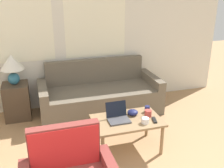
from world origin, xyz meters
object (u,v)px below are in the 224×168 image
object	(u,v)px
couch	(100,96)
tv_remote	(154,120)
laptop	(118,116)
cup_white	(147,109)
cup_yellow	(148,113)
snack_bowl	(133,112)
coffee_table	(127,123)
table_lamp	(12,65)
cup_navy	(145,121)

from	to	relation	value
couch	tv_remote	xyz separation A→B (m)	(0.39, -1.41, 0.20)
laptop	tv_remote	xyz separation A→B (m)	(0.45, -0.17, -0.04)
tv_remote	cup_white	bearing A→B (deg)	86.69
couch	tv_remote	distance (m)	1.47
cup_yellow	snack_bowl	bearing A→B (deg)	150.57
tv_remote	couch	bearing A→B (deg)	105.36
coffee_table	couch	bearing A→B (deg)	92.42
coffee_table	laptop	bearing A→B (deg)	163.15
tv_remote	table_lamp	bearing A→B (deg)	139.06
cup_white	snack_bowl	size ratio (longest dim) A/B	0.59
table_lamp	tv_remote	world-z (taller)	table_lamp
couch	coffee_table	distance (m)	1.28
laptop	tv_remote	bearing A→B (deg)	-20.47
cup_navy	table_lamp	bearing A→B (deg)	136.27
snack_bowl	cup_white	bearing A→B (deg)	6.64
laptop	cup_yellow	world-z (taller)	laptop
couch	laptop	world-z (taller)	couch
laptop	cup_yellow	bearing A→B (deg)	-4.48
cup_yellow	tv_remote	size ratio (longest dim) A/B	0.62
cup_yellow	cup_white	size ratio (longest dim) A/B	1.12
cup_yellow	cup_white	bearing A→B (deg)	70.22
coffee_table	tv_remote	bearing A→B (deg)	-21.73
cup_yellow	cup_navy	bearing A→B (deg)	-124.86
laptop	cup_navy	size ratio (longest dim) A/B	2.84
tv_remote	coffee_table	bearing A→B (deg)	158.27
cup_yellow	tv_remote	xyz separation A→B (m)	(0.03, -0.14, -0.04)
table_lamp	laptop	world-z (taller)	table_lamp
cup_yellow	coffee_table	bearing A→B (deg)	-179.40
cup_navy	tv_remote	world-z (taller)	cup_navy
laptop	cup_white	distance (m)	0.48
coffee_table	laptop	distance (m)	0.16
laptop	cup_yellow	distance (m)	0.42
cup_white	tv_remote	xyz separation A→B (m)	(-0.02, -0.27, -0.03)
tv_remote	cup_yellow	bearing A→B (deg)	103.04
couch	coffee_table	bearing A→B (deg)	-87.58
laptop	snack_bowl	xyz separation A→B (m)	(0.24, 0.07, -0.01)
couch	cup_yellow	distance (m)	1.34
couch	coffee_table	size ratio (longest dim) A/B	2.29
tv_remote	cup_navy	bearing A→B (deg)	-170.86
snack_bowl	cup_navy	bearing A→B (deg)	-74.48
cup_navy	cup_white	bearing A→B (deg)	61.42
table_lamp	snack_bowl	xyz separation A→B (m)	(1.57, -1.31, -0.44)
couch	snack_bowl	size ratio (longest dim) A/B	14.21
cup_yellow	laptop	bearing A→B (deg)	175.52
snack_bowl	couch	bearing A→B (deg)	98.37
cup_white	tv_remote	world-z (taller)	cup_white
cup_navy	snack_bowl	world-z (taller)	snack_bowl
cup_white	snack_bowl	bearing A→B (deg)	-173.36
coffee_table	cup_white	xyz separation A→B (m)	(0.35, 0.13, 0.10)
table_lamp	tv_remote	xyz separation A→B (m)	(1.78, -1.55, -0.47)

